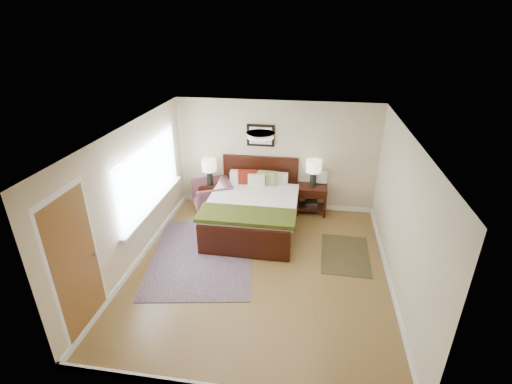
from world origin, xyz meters
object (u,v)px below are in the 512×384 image
nightstand_left (210,189)px  armchair (212,197)px  nightstand_right (312,197)px  bed (253,204)px  lamp_left (209,168)px  lamp_right (314,168)px  rug_persian (202,255)px

nightstand_left → armchair: 0.35m
nightstand_right → bed: bearing=-144.3°
lamp_left → nightstand_left: bearing=-90.0°
nightstand_left → armchair: bearing=-67.6°
nightstand_right → lamp_right: size_ratio=1.09×
bed → rug_persian: 1.51m
lamp_right → rug_persian: bearing=-134.4°
nightstand_left → nightstand_right: bearing=0.1°
armchair → bed: bearing=36.2°
armchair → nightstand_right: bearing=72.4°
lamp_left → lamp_right: size_ratio=1.00×
bed → armchair: 1.18m
lamp_right → armchair: 2.37m
nightstand_right → armchair: size_ratio=0.79×
bed → lamp_left: 1.51m
bed → armchair: bed is taller
bed → nightstand_right: bed is taller
rug_persian → armchair: bearing=88.1°
lamp_left → armchair: 0.69m
nightstand_left → rug_persian: bearing=-79.7°
nightstand_right → nightstand_left: bearing=-179.9°
nightstand_left → lamp_right: 2.46m
nightstand_left → lamp_left: 0.55m
nightstand_right → armchair: 2.26m
nightstand_left → lamp_right: size_ratio=0.88×
nightstand_left → rug_persian: (0.37, -2.02, -0.42)m
nightstand_right → lamp_left: bearing=179.7°
bed → nightstand_right: size_ratio=3.40×
bed → rug_persian: bed is taller
nightstand_left → armchair: (0.13, -0.32, -0.04)m
bed → nightstand_right: bearing=35.7°
lamp_right → rug_persian: 3.06m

